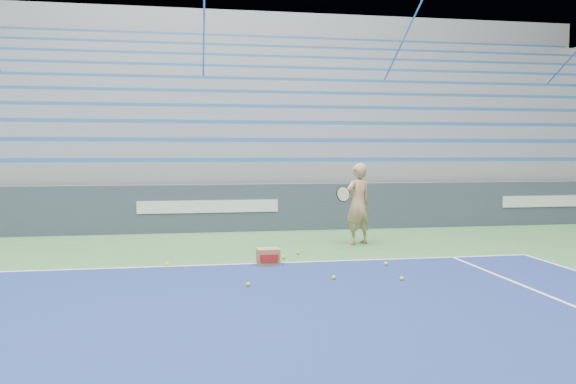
# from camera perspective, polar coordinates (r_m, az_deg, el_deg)

# --- Properties ---
(sponsor_barrier) EXTENTS (30.00, 0.32, 1.10)m
(sponsor_barrier) POSITION_cam_1_polar(r_m,az_deg,el_deg) (13.12, -8.07, -1.63)
(sponsor_barrier) COLOR #364153
(sponsor_barrier) RESTS_ON ground
(bleachers) EXTENTS (31.00, 9.15, 7.30)m
(bleachers) POSITION_cam_1_polar(r_m,az_deg,el_deg) (18.78, -8.57, 5.57)
(bleachers) COLOR gray
(bleachers) RESTS_ON ground
(tennis_player) EXTENTS (0.95, 0.91, 1.62)m
(tennis_player) POSITION_cam_1_polar(r_m,az_deg,el_deg) (11.28, 7.10, -1.19)
(tennis_player) COLOR tan
(tennis_player) RESTS_ON ground
(ball_box) EXTENTS (0.37, 0.29, 0.27)m
(ball_box) POSITION_cam_1_polar(r_m,az_deg,el_deg) (9.20, -2.04, -6.59)
(ball_box) COLOR #9C774B
(ball_box) RESTS_ON ground
(tennis_ball_0) EXTENTS (0.07, 0.07, 0.07)m
(tennis_ball_0) POSITION_cam_1_polar(r_m,az_deg,el_deg) (10.15, 1.03, -6.18)
(tennis_ball_0) COLOR #B3DC2D
(tennis_ball_0) RESTS_ON ground
(tennis_ball_1) EXTENTS (0.07, 0.07, 0.07)m
(tennis_ball_1) POSITION_cam_1_polar(r_m,az_deg,el_deg) (8.18, 4.66, -8.68)
(tennis_ball_1) COLOR #B3DC2D
(tennis_ball_1) RESTS_ON ground
(tennis_ball_2) EXTENTS (0.07, 0.07, 0.07)m
(tennis_ball_2) POSITION_cam_1_polar(r_m,az_deg,el_deg) (7.76, -4.07, -9.37)
(tennis_ball_2) COLOR #B3DC2D
(tennis_ball_2) RESTS_ON ground
(tennis_ball_3) EXTENTS (0.07, 0.07, 0.07)m
(tennis_ball_3) POSITION_cam_1_polar(r_m,az_deg,el_deg) (9.71, -0.48, -6.65)
(tennis_ball_3) COLOR #B3DC2D
(tennis_ball_3) RESTS_ON ground
(tennis_ball_4) EXTENTS (0.07, 0.07, 0.07)m
(tennis_ball_4) POSITION_cam_1_polar(r_m,az_deg,el_deg) (8.25, 11.49, -8.64)
(tennis_ball_4) COLOR #B3DC2D
(tennis_ball_4) RESTS_ON ground
(tennis_ball_5) EXTENTS (0.07, 0.07, 0.07)m
(tennis_ball_5) POSITION_cam_1_polar(r_m,az_deg,el_deg) (9.28, 9.92, -7.20)
(tennis_ball_5) COLOR #B3DC2D
(tennis_ball_5) RESTS_ON ground
(tennis_ball_6) EXTENTS (0.07, 0.07, 0.07)m
(tennis_ball_6) POSITION_cam_1_polar(r_m,az_deg,el_deg) (9.31, -12.17, -7.20)
(tennis_ball_6) COLOR #B3DC2D
(tennis_ball_6) RESTS_ON ground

